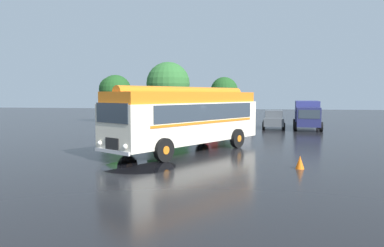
{
  "coord_description": "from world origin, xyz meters",
  "views": [
    {
      "loc": [
        3.77,
        -20.05,
        3.07
      ],
      "look_at": [
        0.12,
        1.26,
        1.4
      ],
      "focal_mm": 35.0,
      "sensor_mm": 36.0,
      "label": 1
    }
  ],
  "objects_px": {
    "car_near_left": "(182,118)",
    "vintage_bus": "(187,116)",
    "car_mid_left": "(211,119)",
    "traffic_cone": "(300,162)",
    "car_mid_right": "(243,119)",
    "box_van": "(307,114)",
    "car_far_right": "(274,119)"
  },
  "relations": [
    {
      "from": "car_near_left",
      "to": "vintage_bus",
      "type": "bearing_deg",
      "value": -77.52
    },
    {
      "from": "car_mid_left",
      "to": "traffic_cone",
      "type": "xyz_separation_m",
      "value": [
        5.97,
        -18.54,
        -0.57
      ]
    },
    {
      "from": "car_mid_left",
      "to": "vintage_bus",
      "type": "bearing_deg",
      "value": -88.11
    },
    {
      "from": "car_mid_right",
      "to": "traffic_cone",
      "type": "bearing_deg",
      "value": -80.79
    },
    {
      "from": "car_near_left",
      "to": "box_van",
      "type": "height_order",
      "value": "box_van"
    },
    {
      "from": "car_near_left",
      "to": "car_mid_right",
      "type": "xyz_separation_m",
      "value": [
        5.7,
        0.05,
        0.0
      ]
    },
    {
      "from": "car_mid_left",
      "to": "traffic_cone",
      "type": "bearing_deg",
      "value": -72.16
    },
    {
      "from": "car_mid_right",
      "to": "car_far_right",
      "type": "distance_m",
      "value": 2.78
    },
    {
      "from": "car_mid_right",
      "to": "vintage_bus",
      "type": "bearing_deg",
      "value": -99.76
    },
    {
      "from": "box_van",
      "to": "car_mid_right",
      "type": "bearing_deg",
      "value": -177.69
    },
    {
      "from": "car_far_right",
      "to": "car_mid_right",
      "type": "bearing_deg",
      "value": -172.76
    },
    {
      "from": "car_far_right",
      "to": "car_mid_left",
      "type": "bearing_deg",
      "value": -177.41
    },
    {
      "from": "car_near_left",
      "to": "box_van",
      "type": "relative_size",
      "value": 0.74
    },
    {
      "from": "car_mid_right",
      "to": "car_near_left",
      "type": "bearing_deg",
      "value": -179.54
    },
    {
      "from": "vintage_bus",
      "to": "car_mid_right",
      "type": "bearing_deg",
      "value": 80.24
    },
    {
      "from": "vintage_bus",
      "to": "box_van",
      "type": "relative_size",
      "value": 1.68
    },
    {
      "from": "car_far_right",
      "to": "box_van",
      "type": "bearing_deg",
      "value": -2.39
    },
    {
      "from": "car_near_left",
      "to": "car_mid_right",
      "type": "distance_m",
      "value": 5.7
    },
    {
      "from": "box_van",
      "to": "traffic_cone",
      "type": "xyz_separation_m",
      "value": [
        -2.68,
        -18.68,
        -1.09
      ]
    },
    {
      "from": "vintage_bus",
      "to": "car_mid_left",
      "type": "distance_m",
      "value": 14.64
    },
    {
      "from": "vintage_bus",
      "to": "car_mid_left",
      "type": "height_order",
      "value": "vintage_bus"
    },
    {
      "from": "car_near_left",
      "to": "car_mid_left",
      "type": "relative_size",
      "value": 1.04
    },
    {
      "from": "car_mid_left",
      "to": "box_van",
      "type": "bearing_deg",
      "value": 0.91
    },
    {
      "from": "car_near_left",
      "to": "car_mid_left",
      "type": "xyz_separation_m",
      "value": [
        2.72,
        0.14,
        0.0
      ]
    },
    {
      "from": "vintage_bus",
      "to": "box_van",
      "type": "xyz_separation_m",
      "value": [
        8.16,
        14.73,
        -0.53
      ]
    },
    {
      "from": "car_near_left",
      "to": "traffic_cone",
      "type": "xyz_separation_m",
      "value": [
        8.69,
        -18.4,
        -0.57
      ]
    },
    {
      "from": "car_mid_right",
      "to": "car_mid_left",
      "type": "bearing_deg",
      "value": 178.25
    },
    {
      "from": "vintage_bus",
      "to": "car_near_left",
      "type": "xyz_separation_m",
      "value": [
        -3.2,
        14.46,
        -1.05
      ]
    },
    {
      "from": "vintage_bus",
      "to": "box_van",
      "type": "bearing_deg",
      "value": 61.01
    },
    {
      "from": "car_mid_right",
      "to": "box_van",
      "type": "relative_size",
      "value": 0.72
    },
    {
      "from": "car_mid_left",
      "to": "box_van",
      "type": "relative_size",
      "value": 0.72
    },
    {
      "from": "car_mid_left",
      "to": "car_mid_right",
      "type": "relative_size",
      "value": 0.99
    }
  ]
}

